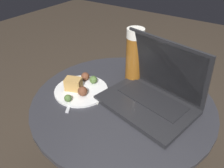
# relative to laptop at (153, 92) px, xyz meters

# --- Properties ---
(table) EXTENTS (0.72, 0.72, 0.57)m
(table) POSITION_rel_laptop_xyz_m (-0.10, -0.04, -0.20)
(table) COLOR #515156
(table) RESTS_ON ground_plane
(napkin) EXTENTS (0.17, 0.13, 0.00)m
(napkin) POSITION_rel_laptop_xyz_m (-0.25, -0.09, -0.05)
(napkin) COLOR silver
(napkin) RESTS_ON table
(laptop) EXTENTS (0.38, 0.30, 0.25)m
(laptop) POSITION_rel_laptop_xyz_m (0.00, 0.00, 0.00)
(laptop) COLOR #232326
(laptop) RESTS_ON table
(beer_glass) EXTENTS (0.07, 0.07, 0.24)m
(beer_glass) POSITION_rel_laptop_xyz_m (-0.14, 0.11, 0.07)
(beer_glass) COLOR brown
(beer_glass) RESTS_ON table
(snack_plate) EXTENTS (0.22, 0.22, 0.06)m
(snack_plate) POSITION_rel_laptop_xyz_m (-0.28, -0.09, -0.04)
(snack_plate) COLOR white
(snack_plate) RESTS_ON table
(fork) EXTENTS (0.10, 0.16, 0.00)m
(fork) POSITION_rel_laptop_xyz_m (-0.28, -0.14, -0.05)
(fork) COLOR silver
(fork) RESTS_ON table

